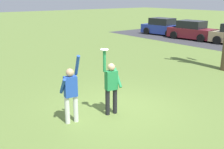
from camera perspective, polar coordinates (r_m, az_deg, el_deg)
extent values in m
plane|color=olive|center=(8.92, 1.12, -7.37)|extent=(120.00, 120.00, 0.00)
cylinder|color=black|center=(8.48, 0.63, -5.68)|extent=(0.14, 0.14, 0.82)
cylinder|color=black|center=(8.37, -0.95, -5.98)|extent=(0.14, 0.14, 0.82)
cube|color=#238447|center=(8.18, -0.16, -1.22)|extent=(0.28, 0.39, 0.60)
sphere|color=tan|center=(8.06, -0.16, 1.59)|extent=(0.23, 0.23, 0.23)
cylinder|color=#238447|center=(8.27, 1.23, -0.69)|extent=(0.49, 0.17, 0.57)
cylinder|color=#238447|center=(7.92, -1.62, 2.91)|extent=(0.09, 0.09, 0.66)
cylinder|color=silver|center=(7.93, -9.53, -7.54)|extent=(0.14, 0.14, 0.82)
cylinder|color=silver|center=(8.00, -7.75, -7.23)|extent=(0.14, 0.14, 0.82)
cube|color=#234CB2|center=(7.71, -8.86, -2.55)|extent=(0.28, 0.39, 0.60)
sphere|color=tan|center=(7.58, -8.99, 0.42)|extent=(0.23, 0.23, 0.23)
cylinder|color=#234CB2|center=(7.63, -10.47, -2.45)|extent=(0.49, 0.17, 0.57)
cylinder|color=#234CB2|center=(7.60, -7.45, 1.97)|extent=(0.36, 0.14, 0.64)
cylinder|color=white|center=(7.84, -1.64, 5.34)|extent=(0.25, 0.25, 0.02)
cube|color=#233893|center=(26.58, 10.85, 9.52)|extent=(4.29, 2.28, 0.80)
cube|color=black|center=(26.59, 10.67, 11.09)|extent=(2.28, 1.88, 0.64)
cylinder|color=black|center=(26.67, 14.22, 8.86)|extent=(0.68, 0.30, 0.66)
cylinder|color=black|center=(25.15, 12.01, 8.57)|extent=(0.68, 0.30, 0.66)
cylinder|color=black|center=(28.07, 9.76, 9.47)|extent=(0.68, 0.30, 0.66)
cylinder|color=black|center=(26.63, 7.42, 9.21)|extent=(0.68, 0.30, 0.66)
cube|color=maroon|center=(24.35, 16.84, 8.51)|extent=(4.29, 2.28, 0.80)
cube|color=black|center=(24.34, 16.67, 10.23)|extent=(2.28, 1.88, 0.64)
cylinder|color=black|center=(24.61, 20.44, 7.74)|extent=(0.68, 0.30, 0.66)
cylinder|color=black|center=(22.99, 18.45, 7.39)|extent=(0.68, 0.30, 0.66)
cylinder|color=black|center=(25.79, 15.32, 8.54)|extent=(0.68, 0.30, 0.66)
cylinder|color=black|center=(24.24, 13.09, 8.22)|extent=(0.68, 0.30, 0.66)
cylinder|color=black|center=(22.34, 21.54, 6.84)|extent=(0.68, 0.30, 0.66)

